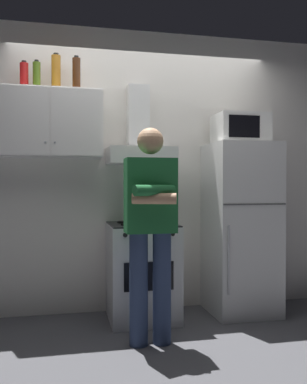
# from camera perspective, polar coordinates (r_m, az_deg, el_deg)

# --- Properties ---
(ground_plane) EXTENTS (7.00, 7.00, 0.00)m
(ground_plane) POSITION_cam_1_polar(r_m,az_deg,el_deg) (3.69, -0.00, -18.14)
(ground_plane) COLOR #4C4C51
(back_wall_tiled) EXTENTS (4.80, 0.10, 2.70)m
(back_wall_tiled) POSITION_cam_1_polar(r_m,az_deg,el_deg) (4.08, -1.78, 2.94)
(back_wall_tiled) COLOR silver
(back_wall_tiled) RESTS_ON ground_plane
(upper_cabinet) EXTENTS (0.90, 0.37, 0.60)m
(upper_cabinet) POSITION_cam_1_polar(r_m,az_deg,el_deg) (3.83, -13.93, 9.06)
(upper_cabinet) COLOR white
(stove_oven) EXTENTS (0.60, 0.62, 0.87)m
(stove_oven) POSITION_cam_1_polar(r_m,az_deg,el_deg) (3.80, -1.55, -10.81)
(stove_oven) COLOR silver
(stove_oven) RESTS_ON ground_plane
(range_hood) EXTENTS (0.60, 0.44, 0.75)m
(range_hood) POSITION_cam_1_polar(r_m,az_deg,el_deg) (3.87, -1.91, 6.73)
(range_hood) COLOR white
(refrigerator) EXTENTS (0.60, 0.62, 1.60)m
(refrigerator) POSITION_cam_1_polar(r_m,az_deg,el_deg) (4.03, 11.89, -4.88)
(refrigerator) COLOR silver
(refrigerator) RESTS_ON ground_plane
(microwave) EXTENTS (0.48, 0.37, 0.28)m
(microwave) POSITION_cam_1_polar(r_m,az_deg,el_deg) (4.06, 11.82, 8.45)
(microwave) COLOR silver
(microwave) RESTS_ON refrigerator
(person_standing) EXTENTS (0.38, 0.33, 1.64)m
(person_standing) POSITION_cam_1_polar(r_m,az_deg,el_deg) (3.14, -0.42, -4.67)
(person_standing) COLOR navy
(person_standing) RESTS_ON ground_plane
(cooking_pot) EXTENTS (0.28, 0.18, 0.12)m
(cooking_pot) POSITION_cam_1_polar(r_m,az_deg,el_deg) (3.64, 0.80, -3.34)
(cooking_pot) COLOR #B7BABF
(cooking_pot) RESTS_ON stove_oven
(bottle_olive_oil) EXTENTS (0.07, 0.07, 0.25)m
(bottle_olive_oil) POSITION_cam_1_polar(r_m,az_deg,el_deg) (3.91, -15.76, 15.17)
(bottle_olive_oil) COLOR #4C6B19
(bottle_olive_oil) RESTS_ON upper_cabinet
(bottle_liquor_amber) EXTENTS (0.08, 0.08, 0.34)m
(bottle_liquor_amber) POSITION_cam_1_polar(r_m,az_deg,el_deg) (3.96, -13.25, 15.62)
(bottle_liquor_amber) COLOR #B7721E
(bottle_liquor_amber) RESTS_ON upper_cabinet
(bottle_soda_red) EXTENTS (0.07, 0.07, 0.25)m
(bottle_soda_red) POSITION_cam_1_polar(r_m,az_deg,el_deg) (3.95, -17.35, 14.98)
(bottle_soda_red) COLOR red
(bottle_soda_red) RESTS_ON upper_cabinet
(bottle_rum_dark) EXTENTS (0.07, 0.07, 0.30)m
(bottle_rum_dark) POSITION_cam_1_polar(r_m,az_deg,el_deg) (3.88, -10.55, 15.66)
(bottle_rum_dark) COLOR #47230F
(bottle_rum_dark) RESTS_ON upper_cabinet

